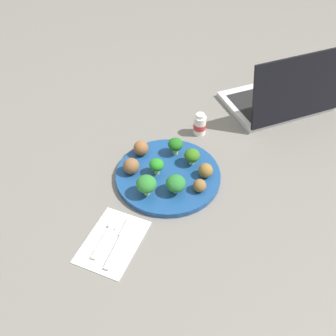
{
  "coord_description": "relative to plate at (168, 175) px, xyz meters",
  "views": [
    {
      "loc": [
        -0.66,
        -0.29,
        0.75
      ],
      "look_at": [
        0.0,
        0.0,
        0.04
      ],
      "focal_mm": 41.41,
      "sensor_mm": 36.0,
      "label": 1
    }
  ],
  "objects": [
    {
      "name": "meatball_front_right",
      "position": [
        0.03,
        -0.09,
        0.03
      ],
      "size": [
        0.04,
        0.04,
        0.04
      ],
      "primitive_type": "sphere",
      "color": "brown",
      "rests_on": "plate"
    },
    {
      "name": "napkin",
      "position": [
        -0.24,
        0.03,
        -0.01
      ],
      "size": [
        0.17,
        0.12,
        0.01
      ],
      "primitive_type": "cube",
      "rotation": [
        0.0,
        0.0,
        0.02
      ],
      "color": "white",
      "rests_on": "ground_plane"
    },
    {
      "name": "meatball_back_left",
      "position": [
        0.04,
        0.1,
        0.03
      ],
      "size": [
        0.04,
        0.04,
        0.04
      ],
      "primitive_type": "sphere",
      "color": "brown",
      "rests_on": "plate"
    },
    {
      "name": "broccoli_floret_far_rim",
      "position": [
        0.08,
        0.01,
        0.04
      ],
      "size": [
        0.04,
        0.04,
        0.05
      ],
      "color": "#A8C569",
      "rests_on": "plate"
    },
    {
      "name": "broccoli_floret_front_right",
      "position": [
        -0.09,
        0.02,
        0.04
      ],
      "size": [
        0.05,
        0.05,
        0.06
      ],
      "color": "#99CD79",
      "rests_on": "plate"
    },
    {
      "name": "knife",
      "position": [
        -0.23,
        0.02,
        -0.0
      ],
      "size": [
        0.15,
        0.03,
        0.01
      ],
      "color": "silver",
      "rests_on": "napkin"
    },
    {
      "name": "meatball_near_rim",
      "position": [
        -0.02,
        -0.1,
        0.03
      ],
      "size": [
        0.03,
        0.03,
        0.03
      ],
      "primitive_type": "sphere",
      "color": "brown",
      "rests_on": "plate"
    },
    {
      "name": "laptop",
      "position": [
        0.44,
        -0.21,
        0.03
      ],
      "size": [
        0.38,
        0.38,
        0.21
      ],
      "color": "#BDBDBD",
      "rests_on": "ground_plane"
    },
    {
      "name": "meatball_front_left",
      "position": [
        -0.03,
        0.09,
        0.03
      ],
      "size": [
        0.04,
        0.04,
        0.04
      ],
      "primitive_type": "sphere",
      "color": "brown",
      "rests_on": "plate"
    },
    {
      "name": "broccoli_floret_mid_left",
      "position": [
        -0.05,
        -0.04,
        0.04
      ],
      "size": [
        0.05,
        0.05,
        0.05
      ],
      "color": "#91C579",
      "rests_on": "plate"
    },
    {
      "name": "ground_plane",
      "position": [
        0.0,
        0.0,
        -0.01
      ],
      "size": [
        4.0,
        4.0,
        0.0
      ],
      "primitive_type": "plane",
      "color": "slate"
    },
    {
      "name": "plate",
      "position": [
        0.0,
        0.0,
        0.0
      ],
      "size": [
        0.28,
        0.28,
        0.02
      ],
      "primitive_type": "cylinder",
      "color": "navy",
      "rests_on": "ground_plane"
    },
    {
      "name": "broccoli_floret_mid_right",
      "position": [
        0.06,
        -0.04,
        0.04
      ],
      "size": [
        0.04,
        0.04,
        0.05
      ],
      "color": "#95CD6F",
      "rests_on": "plate"
    },
    {
      "name": "yogurt_bottle",
      "position": [
        0.21,
        -0.01,
        0.02
      ],
      "size": [
        0.04,
        0.04,
        0.07
      ],
      "color": "white",
      "rests_on": "ground_plane"
    },
    {
      "name": "broccoli_floret_near_rim",
      "position": [
        -0.01,
        0.03,
        0.04
      ],
      "size": [
        0.04,
        0.04,
        0.05
      ],
      "color": "#A0C16D",
      "rests_on": "plate"
    },
    {
      "name": "fork",
      "position": [
        -0.23,
        0.05,
        -0.0
      ],
      "size": [
        0.12,
        0.02,
        0.01
      ],
      "color": "silver",
      "rests_on": "napkin"
    }
  ]
}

